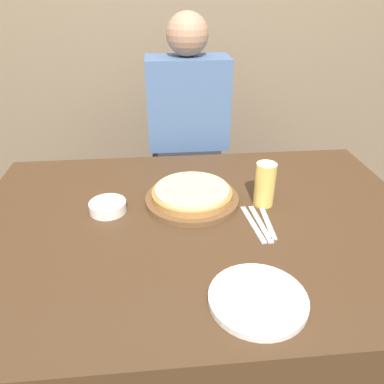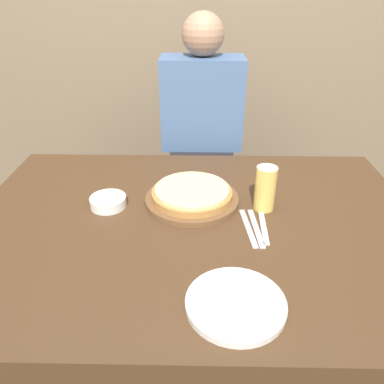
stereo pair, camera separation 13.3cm
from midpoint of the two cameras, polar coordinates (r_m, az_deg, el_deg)
name	(u,v)px [view 1 (the left image)]	position (r m, az deg, el deg)	size (l,w,h in m)	color
ground_plane	(198,367)	(1.79, -1.50, -25.25)	(12.00, 12.00, 0.00)	#473828
back_wall	(176,16)	(2.15, -4.39, 25.17)	(6.00, 0.05, 2.60)	#847056
dining_table	(198,304)	(1.49, -1.70, -16.76)	(1.52, 1.07, 0.76)	#4C331E
pizza_on_board	(192,196)	(1.34, -2.85, -0.63)	(0.34, 0.34, 0.06)	brown
beer_glass	(265,183)	(1.31, 8.23, 1.35)	(0.07, 0.07, 0.16)	#E5C65B
dinner_plate	(258,299)	(0.97, 5.99, -16.07)	(0.25, 0.25, 0.02)	white
side_bowl	(108,207)	(1.33, -15.52, -2.25)	(0.13, 0.13, 0.04)	white
fork	(253,224)	(1.23, 6.21, -4.96)	(0.04, 0.21, 0.00)	silver
dinner_knife	(260,224)	(1.24, 7.35, -4.89)	(0.03, 0.21, 0.00)	silver
spoon	(268,223)	(1.24, 8.48, -4.81)	(0.03, 0.18, 0.00)	silver
diner_person	(188,159)	(1.92, -2.59, 5.01)	(0.38, 0.20, 1.35)	#33333D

